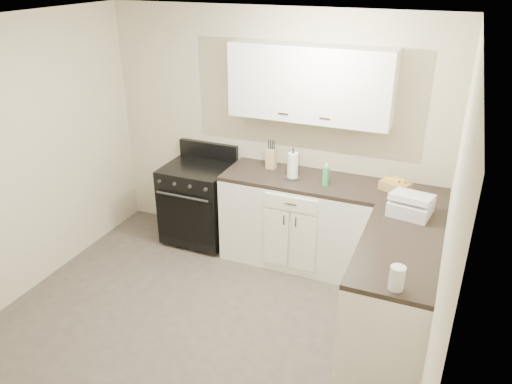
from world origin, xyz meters
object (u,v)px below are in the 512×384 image
at_px(knife_block, 271,158).
at_px(paper_towel, 293,166).
at_px(countertop_grill, 411,207).
at_px(stove, 198,203).
at_px(wicker_basket, 395,186).

distance_m(knife_block, paper_towel, 0.33).
bearing_deg(countertop_grill, stove, -179.80).
distance_m(wicker_basket, countertop_grill, 0.46).
xyz_separation_m(knife_block, wicker_basket, (1.26, -0.08, -0.06)).
xyz_separation_m(stove, knife_block, (0.79, 0.15, 0.58)).
xyz_separation_m(wicker_basket, countertop_grill, (0.19, -0.42, 0.02)).
bearing_deg(wicker_basket, stove, -177.90).
relative_size(knife_block, countertop_grill, 0.63).
height_order(paper_towel, wicker_basket, paper_towel).
distance_m(stove, paper_towel, 1.24).
distance_m(paper_towel, countertop_grill, 1.21).
relative_size(stove, countertop_grill, 2.55).
bearing_deg(stove, countertop_grill, -8.87).
height_order(stove, knife_block, knife_block).
bearing_deg(countertop_grill, knife_block, 169.86).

